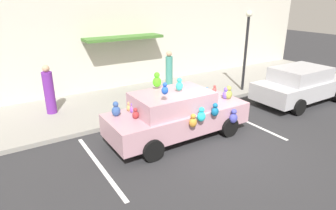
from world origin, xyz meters
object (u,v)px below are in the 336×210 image
street_lamp_post (246,42)px  teddy_bear_on_sidewalk (183,93)px  pedestrian_near_shopfront (49,91)px  parked_sedan_behind (301,84)px  pedestrian_walking_past (169,73)px  plush_covered_car (177,114)px

street_lamp_post → teddy_bear_on_sidewalk: bearing=174.0°
street_lamp_post → pedestrian_near_shopfront: 8.54m
parked_sedan_behind → teddy_bear_on_sidewalk: size_ratio=7.44×
street_lamp_post → pedestrian_walking_past: street_lamp_post is taller
teddy_bear_on_sidewalk → street_lamp_post: street_lamp_post is taller
plush_covered_car → parked_sedan_behind: bearing=-0.5°
parked_sedan_behind → pedestrian_walking_past: bearing=138.8°
plush_covered_car → pedestrian_walking_past: 4.21m
plush_covered_car → street_lamp_post: bearing=22.8°
parked_sedan_behind → pedestrian_near_shopfront: 10.18m
street_lamp_post → plush_covered_car: bearing=-157.2°
plush_covered_car → pedestrian_near_shopfront: 4.99m
street_lamp_post → parked_sedan_behind: bearing=-63.7°
parked_sedan_behind → teddy_bear_on_sidewalk: 5.02m
plush_covered_car → pedestrian_near_shopfront: bearing=127.7°
pedestrian_near_shopfront → pedestrian_walking_past: (5.09, -0.27, 0.05)m
teddy_bear_on_sidewalk → pedestrian_walking_past: (0.03, 1.15, 0.63)m
street_lamp_post → pedestrian_near_shopfront: size_ratio=1.94×
pedestrian_near_shopfront → parked_sedan_behind: bearing=-23.2°
plush_covered_car → street_lamp_post: 5.85m
plush_covered_car → parked_sedan_behind: plush_covered_car is taller
teddy_bear_on_sidewalk → street_lamp_post: 3.74m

